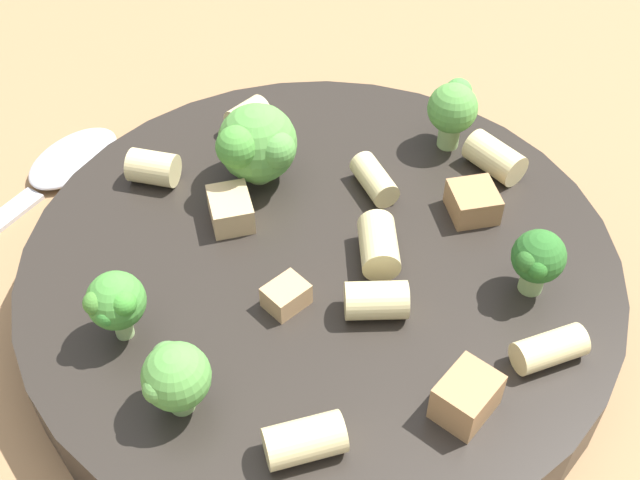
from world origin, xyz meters
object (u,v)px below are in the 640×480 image
broccoli_floret_3 (257,145)px  rigatoni_5 (379,245)px  rigatoni_1 (305,440)px  spoon (42,183)px  rigatoni_0 (153,168)px  rigatoni_3 (248,117)px  rigatoni_6 (376,300)px  broccoli_floret_1 (537,259)px  pasta_bowl (320,274)px  rigatoni_4 (549,349)px  broccoli_floret_4 (115,303)px  rigatoni_7 (495,158)px  chicken_chunk_0 (231,209)px  chicken_chunk_2 (473,202)px  rigatoni_2 (374,179)px  broccoli_floret_2 (175,377)px  chicken_chunk_1 (467,397)px  broccoli_floret_0 (453,108)px  chicken_chunk_3 (286,296)px

broccoli_floret_3 → rigatoni_5: (-0.05, 0.06, -0.01)m
rigatoni_1 → spoon: rigatoni_1 is taller
rigatoni_0 → broccoli_floret_3: bearing=170.7°
rigatoni_3 → rigatoni_6: bearing=106.5°
broccoli_floret_1 → rigatoni_3: 0.17m
pasta_bowl → rigatoni_4: 0.11m
broccoli_floret_1 → rigatoni_1: 0.12m
broccoli_floret_3 → pasta_bowl: bearing=111.0°
broccoli_floret_4 → rigatoni_7: bearing=-157.9°
rigatoni_0 → spoon: (0.06, -0.04, -0.04)m
chicken_chunk_0 → rigatoni_6: bearing=129.7°
rigatoni_3 → chicken_chunk_2: (-0.10, 0.08, -0.00)m
rigatoni_2 → chicken_chunk_0: same height
broccoli_floret_2 → rigatoni_3: broccoli_floret_2 is taller
rigatoni_3 → chicken_chunk_1: chicken_chunk_1 is taller
chicken_chunk_0 → chicken_chunk_2: same height
rigatoni_1 → spoon: 0.23m
broccoli_floret_3 → rigatoni_4: broccoli_floret_3 is taller
broccoli_floret_2 → rigatoni_7: size_ratio=1.13×
broccoli_floret_4 → broccoli_floret_1: bearing=178.7°
rigatoni_0 → broccoli_floret_0: bearing=-178.5°
broccoli_floret_2 → rigatoni_4: 0.15m
broccoli_floret_2 → chicken_chunk_2: broccoli_floret_2 is taller
broccoli_floret_3 → rigatoni_1: broccoli_floret_3 is taller
rigatoni_4 → spoon: rigatoni_4 is taller
broccoli_floret_0 → chicken_chunk_2: size_ratio=1.63×
rigatoni_6 → spoon: 0.21m
broccoli_floret_0 → broccoli_floret_3: broccoli_floret_3 is taller
broccoli_floret_2 → broccoli_floret_3: broccoli_floret_3 is taller
rigatoni_0 → chicken_chunk_2: (-0.15, 0.05, -0.00)m
broccoli_floret_1 → rigatoni_7: 0.08m
rigatoni_5 → rigatoni_1: bearing=62.3°
broccoli_floret_2 → spoon: broccoli_floret_2 is taller
broccoli_floret_2 → rigatoni_1: (-0.04, 0.03, -0.01)m
chicken_chunk_3 → chicken_chunk_1: bearing=133.4°
spoon → broccoli_floret_0: bearing=170.6°
broccoli_floret_2 → rigatoni_4: bearing=178.9°
rigatoni_6 → rigatoni_5: bearing=-104.3°
rigatoni_5 → chicken_chunk_2: rigatoni_5 is taller
rigatoni_5 → chicken_chunk_0: (0.06, -0.04, -0.00)m
rigatoni_2 → rigatoni_3: size_ratio=1.37×
broccoli_floret_1 → rigatoni_0: broccoli_floret_1 is taller
rigatoni_6 → spoon: bearing=-42.3°
rigatoni_0 → chicken_chunk_0: 0.05m
broccoli_floret_2 → chicken_chunk_1: size_ratio=1.40×
broccoli_floret_4 → rigatoni_2: broccoli_floret_4 is taller
broccoli_floret_1 → chicken_chunk_2: broccoli_floret_1 is taller
chicken_chunk_1 → chicken_chunk_3: chicken_chunk_1 is taller
rigatoni_3 → spoon: bearing=-3.1°
rigatoni_0 → broccoli_floret_1: bearing=148.0°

